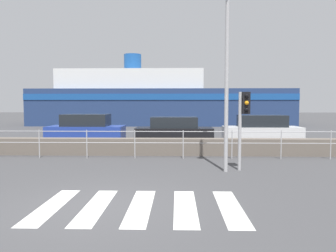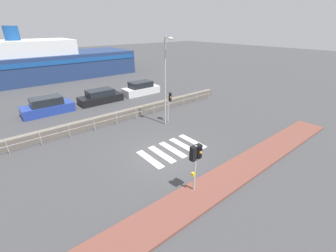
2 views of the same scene
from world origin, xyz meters
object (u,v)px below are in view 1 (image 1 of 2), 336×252
object	(u,v)px
parked_car_black	(174,130)
parked_car_white	(262,130)
ferry_boat	(156,102)
streetlamp	(228,35)
parked_car_blue	(86,129)
traffic_light_far	(244,113)

from	to	relation	value
parked_car_black	parked_car_white	xyz separation A→B (m)	(4.96, -0.00, 0.05)
ferry_boat	parked_car_white	xyz separation A→B (m)	(7.03, -16.02, -1.73)
streetlamp	parked_car_blue	xyz separation A→B (m)	(-6.72, 8.79, -3.45)
traffic_light_far	ferry_boat	world-z (taller)	ferry_boat
traffic_light_far	parked_car_blue	world-z (taller)	traffic_light_far
ferry_boat	parked_car_blue	bearing A→B (deg)	-100.58
traffic_light_far	parked_car_white	distance (m)	8.96
traffic_light_far	parked_car_blue	bearing A→B (deg)	130.78
streetlamp	parked_car_blue	world-z (taller)	streetlamp
streetlamp	parked_car_white	size ratio (longest dim) A/B	1.58
streetlamp	ferry_boat	xyz separation A→B (m)	(-3.73, 24.82, -1.74)
parked_car_blue	ferry_boat	bearing A→B (deg)	79.42
parked_car_black	streetlamp	bearing A→B (deg)	-79.31
ferry_boat	parked_car_blue	distance (m)	16.39
streetlamp	parked_car_white	xyz separation A→B (m)	(3.30, 8.79, -3.47)
traffic_light_far	parked_car_black	world-z (taller)	traffic_light_far
streetlamp	ferry_boat	world-z (taller)	ferry_boat
parked_car_white	streetlamp	bearing A→B (deg)	-110.58
ferry_boat	parked_car_black	distance (m)	16.25
parked_car_blue	parked_car_black	size ratio (longest dim) A/B	0.98
ferry_boat	streetlamp	bearing A→B (deg)	-81.46
ferry_boat	parked_car_black	size ratio (longest dim) A/B	5.88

